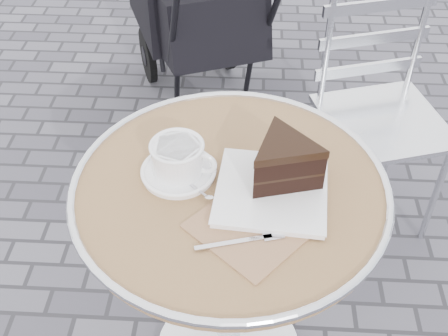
# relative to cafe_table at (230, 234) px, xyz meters

# --- Properties ---
(cafe_table) EXTENTS (0.72, 0.72, 0.74)m
(cafe_table) POSITION_rel_cafe_table_xyz_m (0.00, 0.00, 0.00)
(cafe_table) COLOR silver
(cafe_table) RESTS_ON ground
(cappuccino_set) EXTENTS (0.17, 0.18, 0.09)m
(cappuccino_set) POSITION_rel_cafe_table_xyz_m (-0.12, 0.03, 0.20)
(cappuccino_set) COLOR white
(cappuccino_set) RESTS_ON cafe_table
(cake_plate_set) EXTENTS (0.33, 0.39, 0.13)m
(cake_plate_set) POSITION_rel_cafe_table_xyz_m (0.11, -0.00, 0.22)
(cake_plate_set) COLOR #956A51
(cake_plate_set) RESTS_ON cafe_table
(bistro_chair) EXTENTS (0.48, 0.48, 0.86)m
(bistro_chair) POSITION_rel_cafe_table_xyz_m (0.46, 0.71, -0.03)
(bistro_chair) COLOR silver
(bistro_chair) RESTS_ON ground
(baby_stroller) EXTENTS (0.74, 1.05, 1.00)m
(baby_stroller) POSITION_rel_cafe_table_xyz_m (-0.20, 1.36, -0.12)
(baby_stroller) COLOR black
(baby_stroller) RESTS_ON ground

